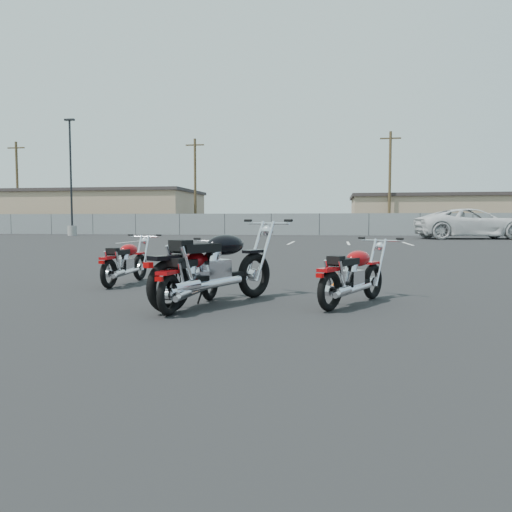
# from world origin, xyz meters

# --- Properties ---
(ground) EXTENTS (120.00, 120.00, 0.00)m
(ground) POSITION_xyz_m (0.00, 0.00, 0.00)
(ground) COLOR black
(ground) RESTS_ON ground
(motorcycle_front_red) EXTENTS (0.71, 1.83, 0.90)m
(motorcycle_front_red) POSITION_xyz_m (-2.46, 2.08, 0.41)
(motorcycle_front_red) COLOR black
(motorcycle_front_red) RESTS_ON ground
(motorcycle_second_black) EXTENTS (1.66, 2.29, 1.19)m
(motorcycle_second_black) POSITION_xyz_m (-0.29, 0.12, 0.54)
(motorcycle_second_black) COLOR black
(motorcycle_second_black) RESTS_ON ground
(motorcycle_third_red) EXTENTS (0.71, 1.85, 0.91)m
(motorcycle_third_red) POSITION_xyz_m (-0.56, -0.14, 0.41)
(motorcycle_third_red) COLOR black
(motorcycle_third_red) RESTS_ON ground
(motorcycle_rear_red) EXTENTS (1.23, 1.78, 0.91)m
(motorcycle_rear_red) POSITION_xyz_m (1.59, 0.41, 0.42)
(motorcycle_rear_red) COLOR black
(motorcycle_rear_red) RESTS_ON ground
(training_cone_near) EXTENTS (0.26, 0.26, 0.32)m
(training_cone_near) POSITION_xyz_m (1.42, 2.47, 0.16)
(training_cone_near) COLOR orange
(training_cone_near) RESTS_ON ground
(light_pole_west) EXTENTS (0.80, 0.70, 9.17)m
(light_pole_west) POSITION_xyz_m (-19.39, 30.36, 2.31)
(light_pole_west) COLOR gray
(light_pole_west) RESTS_ON ground
(chainlink_fence) EXTENTS (80.06, 0.06, 1.80)m
(chainlink_fence) POSITION_xyz_m (-0.00, 35.00, 0.90)
(chainlink_fence) COLOR slate
(chainlink_fence) RESTS_ON ground
(tan_building_west) EXTENTS (18.40, 10.40, 4.30)m
(tan_building_west) POSITION_xyz_m (-22.00, 42.00, 2.16)
(tan_building_west) COLOR tan
(tan_building_west) RESTS_ON ground
(tan_building_east) EXTENTS (14.40, 9.40, 3.70)m
(tan_building_east) POSITION_xyz_m (10.00, 44.00, 1.86)
(tan_building_east) COLOR tan
(tan_building_east) RESTS_ON ground
(utility_pole_a) EXTENTS (1.80, 0.24, 9.00)m
(utility_pole_a) POSITION_xyz_m (-30.00, 39.00, 4.69)
(utility_pole_a) COLOR #43341F
(utility_pole_a) RESTS_ON ground
(utility_pole_b) EXTENTS (1.80, 0.24, 9.00)m
(utility_pole_b) POSITION_xyz_m (-12.00, 40.00, 4.69)
(utility_pole_b) COLOR #43341F
(utility_pole_b) RESTS_ON ground
(utility_pole_c) EXTENTS (1.80, 0.24, 9.00)m
(utility_pole_c) POSITION_xyz_m (6.00, 39.00, 4.69)
(utility_pole_c) COLOR #43341F
(utility_pole_c) RESTS_ON ground
(parking_line_stripes) EXTENTS (15.12, 4.00, 0.01)m
(parking_line_stripes) POSITION_xyz_m (-2.50, 20.00, 0.00)
(parking_line_stripes) COLOR silver
(parking_line_stripes) RESTS_ON ground
(white_van) EXTENTS (4.28, 8.58, 3.13)m
(white_van) POSITION_xyz_m (10.17, 27.98, 1.57)
(white_van) COLOR silver
(white_van) RESTS_ON ground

